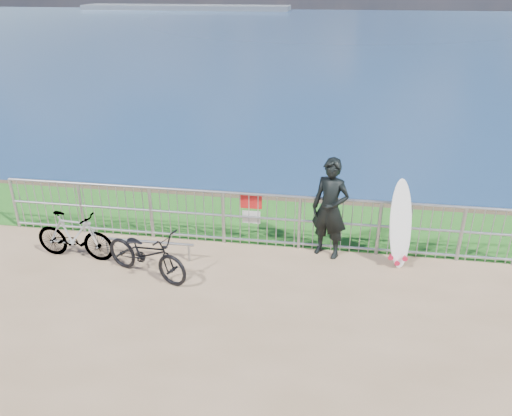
% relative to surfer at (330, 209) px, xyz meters
% --- Properties ---
extents(grass_strip, '(120.00, 120.00, 0.00)m').
position_rel_surfer_xyz_m(grass_strip, '(-1.57, 1.25, -0.96)').
color(grass_strip, '#1C5D19').
rests_on(grass_strip, ground).
extents(seascape, '(260.00, 260.00, 5.00)m').
position_rel_surfer_xyz_m(seascape, '(-45.32, 146.04, -5.00)').
color(seascape, brown).
rests_on(seascape, ground).
extents(railing, '(10.06, 0.10, 1.13)m').
position_rel_surfer_xyz_m(railing, '(-1.55, 0.15, -0.39)').
color(railing, '#95979D').
rests_on(railing, ground).
extents(surfer, '(0.83, 0.70, 1.94)m').
position_rel_surfer_xyz_m(surfer, '(0.00, 0.00, 0.00)').
color(surfer, black).
rests_on(surfer, ground).
extents(surfboard, '(0.54, 0.51, 1.67)m').
position_rel_surfer_xyz_m(surfboard, '(1.27, -0.18, -0.20)').
color(surfboard, white).
rests_on(surfboard, ground).
extents(bicycle_near, '(1.85, 1.20, 0.92)m').
position_rel_surfer_xyz_m(bicycle_near, '(-3.15, -1.27, -0.51)').
color(bicycle_near, black).
rests_on(bicycle_near, ground).
extents(bicycle_far, '(1.60, 0.56, 0.95)m').
position_rel_surfer_xyz_m(bicycle_far, '(-4.71, -0.87, -0.50)').
color(bicycle_far, black).
rests_on(bicycle_far, ground).
extents(bike_rack, '(1.82, 0.05, 0.38)m').
position_rel_surfer_xyz_m(bike_rack, '(-3.37, -0.68, -0.66)').
color(bike_rack, '#95979D').
rests_on(bike_rack, ground).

